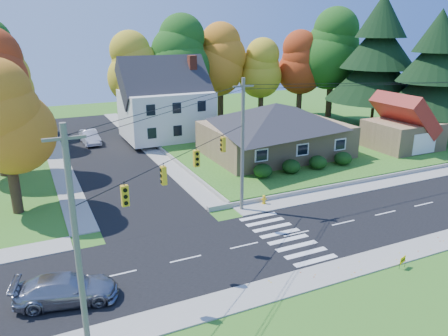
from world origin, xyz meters
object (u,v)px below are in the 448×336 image
object	(u,v)px
ranch_house	(275,128)
silver_sedan	(66,289)
white_car	(90,137)
fire_hydrant	(264,200)

from	to	relation	value
ranch_house	silver_sedan	size ratio (longest dim) A/B	2.88
ranch_house	silver_sedan	bearing A→B (deg)	-142.69
ranch_house	silver_sedan	xyz separation A→B (m)	(-22.94, -17.48, -2.51)
white_car	fire_hydrant	distance (m)	26.79
ranch_house	white_car	distance (m)	22.31
white_car	fire_hydrant	xyz separation A→B (m)	(9.39, -25.08, -0.44)
ranch_house	fire_hydrant	xyz separation A→B (m)	(-7.42, -10.62, -2.88)
silver_sedan	white_car	xyz separation A→B (m)	(6.13, 31.94, 0.07)
white_car	fire_hydrant	world-z (taller)	white_car
silver_sedan	white_car	world-z (taller)	white_car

